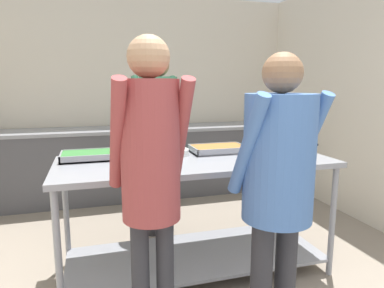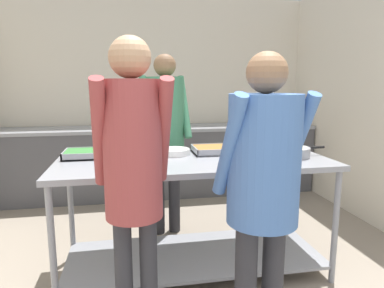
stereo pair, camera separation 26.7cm
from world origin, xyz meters
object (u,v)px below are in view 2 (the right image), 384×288
(serving_tray_roast, at_px, (95,153))
(guest_serving_left, at_px, (133,162))
(cook_behind_counter, at_px, (166,125))
(broccoli_bowl, at_px, (144,162))
(guest_serving_right, at_px, (263,175))
(sauce_pan, at_px, (289,151))
(plate_stack, at_px, (174,152))
(serving_tray_vegetables, at_px, (220,150))
(water_bottle, at_px, (295,117))

(serving_tray_roast, height_order, guest_serving_left, guest_serving_left)
(cook_behind_counter, bearing_deg, broccoli_bowl, -104.94)
(broccoli_bowl, relative_size, guest_serving_right, 0.12)
(serving_tray_roast, relative_size, guest_serving_left, 0.28)
(broccoli_bowl, distance_m, sauce_pan, 1.15)
(plate_stack, relative_size, guest_serving_right, 0.16)
(serving_tray_vegetables, bearing_deg, broccoli_bowl, -148.36)
(serving_tray_roast, xyz_separation_m, cook_behind_counter, (0.61, 0.51, 0.15))
(broccoli_bowl, relative_size, guest_serving_left, 0.11)
(broccoli_bowl, bearing_deg, water_bottle, 44.45)
(broccoli_bowl, bearing_deg, plate_stack, 56.44)
(guest_serving_left, distance_m, guest_serving_right, 0.68)
(water_bottle, bearing_deg, plate_stack, -137.61)
(broccoli_bowl, bearing_deg, serving_tray_vegetables, 31.64)
(serving_tray_roast, height_order, serving_tray_vegetables, same)
(serving_tray_roast, bearing_deg, plate_stack, -3.64)
(broccoli_bowl, xyz_separation_m, plate_stack, (0.26, 0.39, -0.01))
(serving_tray_roast, xyz_separation_m, water_bottle, (2.59, 1.76, 0.08))
(serving_tray_roast, relative_size, plate_stack, 1.81)
(guest_serving_left, distance_m, water_bottle, 3.59)
(serving_tray_roast, height_order, water_bottle, water_bottle)
(guest_serving_right, bearing_deg, cook_behind_counter, 101.86)
(sauce_pan, bearing_deg, water_bottle, 61.80)
(serving_tray_roast, distance_m, water_bottle, 3.14)
(plate_stack, relative_size, cook_behind_counter, 0.15)
(guest_serving_right, relative_size, cook_behind_counter, 0.93)
(plate_stack, height_order, sauce_pan, sauce_pan)
(guest_serving_left, bearing_deg, water_bottle, 49.84)
(broccoli_bowl, distance_m, cook_behind_counter, 0.98)
(serving_tray_vegetables, bearing_deg, serving_tray_roast, 178.49)
(cook_behind_counter, bearing_deg, serving_tray_vegetables, -53.68)
(guest_serving_left, bearing_deg, serving_tray_vegetables, 52.54)
(cook_behind_counter, bearing_deg, guest_serving_right, -78.14)
(broccoli_bowl, height_order, guest_serving_left, guest_serving_left)
(sauce_pan, height_order, water_bottle, water_bottle)
(guest_serving_right, bearing_deg, serving_tray_roast, 131.16)
(sauce_pan, relative_size, cook_behind_counter, 0.26)
(guest_serving_left, bearing_deg, cook_behind_counter, 77.41)
(serving_tray_roast, distance_m, cook_behind_counter, 0.81)
(serving_tray_vegetables, relative_size, cook_behind_counter, 0.26)
(serving_tray_roast, bearing_deg, serving_tray_vegetables, -1.51)
(broccoli_bowl, height_order, plate_stack, broccoli_bowl)
(guest_serving_left, xyz_separation_m, guest_serving_right, (0.67, -0.11, -0.07))
(guest_serving_left, bearing_deg, sauce_pan, 30.02)
(sauce_pan, relative_size, guest_serving_right, 0.28)
(sauce_pan, height_order, guest_serving_right, guest_serving_right)
(plate_stack, bearing_deg, serving_tray_vegetables, 1.88)
(serving_tray_roast, xyz_separation_m, guest_serving_left, (0.28, -0.98, 0.14))
(serving_tray_roast, xyz_separation_m, plate_stack, (0.62, -0.04, -0.00))
(broccoli_bowl, distance_m, guest_serving_left, 0.57)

